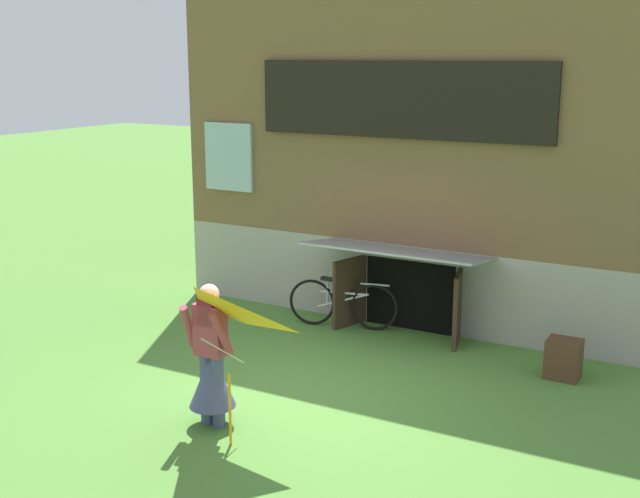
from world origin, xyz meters
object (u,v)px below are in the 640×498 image
person (211,367)px  bicycle_silver (343,304)px  kite (195,333)px  wooden_crate (563,359)px

person → bicycle_silver: bearing=83.2°
kite → wooden_crate: kite is taller
kite → person: bearing=114.7°
person → bicycle_silver: 3.68m
person → wooden_crate: bearing=35.5°
bicycle_silver → wooden_crate: size_ratio=3.24×
bicycle_silver → wooden_crate: 3.39m
wooden_crate → bicycle_silver: bearing=173.4°
kite → wooden_crate: 4.91m
kite → bicycle_silver: size_ratio=0.99×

